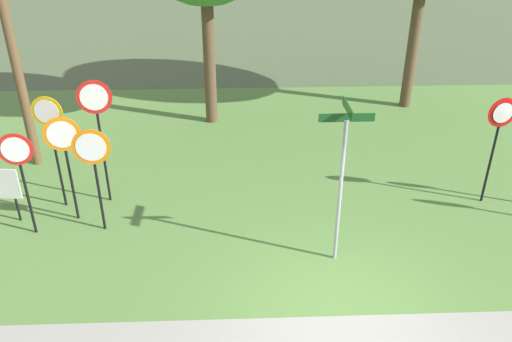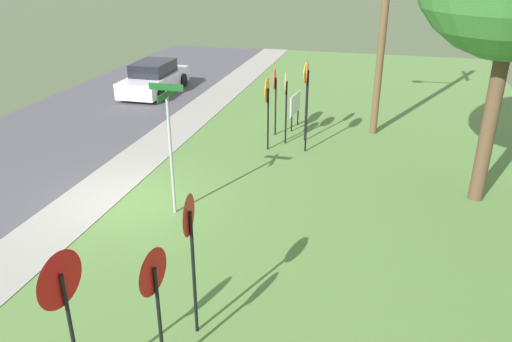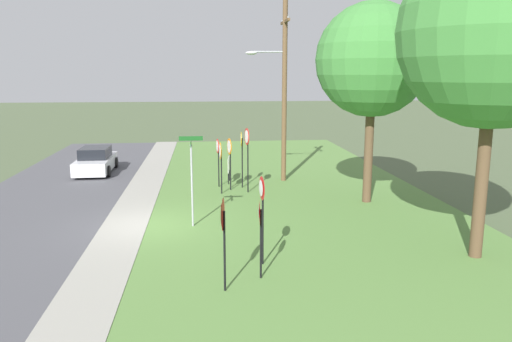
{
  "view_description": "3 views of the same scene",
  "coord_description": "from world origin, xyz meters",
  "px_view_note": "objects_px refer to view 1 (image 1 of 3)",
  "views": [
    {
      "loc": [
        -1.63,
        -6.39,
        6.21
      ],
      "look_at": [
        -1.26,
        3.05,
        1.24
      ],
      "focal_mm": 35.9,
      "sensor_mm": 36.0,
      "label": 1
    },
    {
      "loc": [
        10.23,
        6.28,
        5.9
      ],
      "look_at": [
        -0.21,
        3.54,
        1.17
      ],
      "focal_mm": 35.32,
      "sensor_mm": 36.0,
      "label": 2
    },
    {
      "loc": [
        17.18,
        2.03,
        5.32
      ],
      "look_at": [
        -0.65,
        3.94,
        1.8
      ],
      "focal_mm": 34.87,
      "sensor_mm": 36.0,
      "label": 3
    }
  ],
  "objects_px": {
    "stop_sign_far_center": "(19,163)",
    "stop_sign_far_right": "(97,115)",
    "stop_sign_far_left": "(64,147)",
    "street_name_post": "(342,173)",
    "stop_sign_near_left": "(51,129)",
    "yield_sign_near_left": "(499,127)",
    "stop_sign_near_right": "(93,159)"
  },
  "relations": [
    {
      "from": "stop_sign_far_left",
      "to": "street_name_post",
      "type": "bearing_deg",
      "value": -27.81
    },
    {
      "from": "street_name_post",
      "to": "stop_sign_far_left",
      "type": "bearing_deg",
      "value": 163.38
    },
    {
      "from": "stop_sign_near_right",
      "to": "street_name_post",
      "type": "distance_m",
      "value": 4.86
    },
    {
      "from": "stop_sign_near_right",
      "to": "stop_sign_far_right",
      "type": "bearing_deg",
      "value": 93.04
    },
    {
      "from": "stop_sign_near_right",
      "to": "street_name_post",
      "type": "height_order",
      "value": "street_name_post"
    },
    {
      "from": "stop_sign_far_left",
      "to": "stop_sign_near_right",
      "type": "bearing_deg",
      "value": -44.07
    },
    {
      "from": "stop_sign_far_center",
      "to": "yield_sign_near_left",
      "type": "distance_m",
      "value": 9.99
    },
    {
      "from": "stop_sign_far_right",
      "to": "street_name_post",
      "type": "relative_size",
      "value": 0.91
    },
    {
      "from": "stop_sign_far_right",
      "to": "stop_sign_near_left",
      "type": "bearing_deg",
      "value": -178.65
    },
    {
      "from": "stop_sign_far_center",
      "to": "street_name_post",
      "type": "height_order",
      "value": "street_name_post"
    },
    {
      "from": "yield_sign_near_left",
      "to": "stop_sign_far_right",
      "type": "bearing_deg",
      "value": 171.15
    },
    {
      "from": "stop_sign_near_left",
      "to": "yield_sign_near_left",
      "type": "height_order",
      "value": "stop_sign_near_left"
    },
    {
      "from": "yield_sign_near_left",
      "to": "street_name_post",
      "type": "xyz_separation_m",
      "value": [
        -3.8,
        -1.99,
        0.0
      ]
    },
    {
      "from": "stop_sign_far_center",
      "to": "stop_sign_far_right",
      "type": "xyz_separation_m",
      "value": [
        1.29,
        1.27,
        0.48
      ]
    },
    {
      "from": "stop_sign_far_right",
      "to": "street_name_post",
      "type": "bearing_deg",
      "value": -34.93
    },
    {
      "from": "stop_sign_far_center",
      "to": "yield_sign_near_left",
      "type": "xyz_separation_m",
      "value": [
        9.94,
        0.89,
        0.23
      ]
    },
    {
      "from": "stop_sign_far_left",
      "to": "yield_sign_near_left",
      "type": "xyz_separation_m",
      "value": [
        9.2,
        0.38,
        0.13
      ]
    },
    {
      "from": "stop_sign_near_left",
      "to": "stop_sign_near_right",
      "type": "xyz_separation_m",
      "value": [
        1.11,
        -1.02,
        -0.21
      ]
    },
    {
      "from": "stop_sign_near_right",
      "to": "stop_sign_far_left",
      "type": "xyz_separation_m",
      "value": [
        -0.68,
        0.44,
        0.06
      ]
    },
    {
      "from": "stop_sign_near_left",
      "to": "street_name_post",
      "type": "xyz_separation_m",
      "value": [
        5.83,
        -2.19,
        -0.01
      ]
    },
    {
      "from": "stop_sign_far_center",
      "to": "stop_sign_far_right",
      "type": "height_order",
      "value": "stop_sign_far_right"
    },
    {
      "from": "stop_sign_near_right",
      "to": "yield_sign_near_left",
      "type": "height_order",
      "value": "yield_sign_near_left"
    },
    {
      "from": "stop_sign_near_left",
      "to": "yield_sign_near_left",
      "type": "bearing_deg",
      "value": 2.73
    },
    {
      "from": "stop_sign_near_left",
      "to": "street_name_post",
      "type": "height_order",
      "value": "street_name_post"
    },
    {
      "from": "stop_sign_near_right",
      "to": "stop_sign_far_center",
      "type": "relative_size",
      "value": 1.01
    },
    {
      "from": "stop_sign_near_left",
      "to": "street_name_post",
      "type": "relative_size",
      "value": 0.83
    },
    {
      "from": "stop_sign_near_right",
      "to": "stop_sign_far_center",
      "type": "xyz_separation_m",
      "value": [
        -1.43,
        -0.07,
        -0.04
      ]
    },
    {
      "from": "stop_sign_near_right",
      "to": "stop_sign_far_right",
      "type": "distance_m",
      "value": 1.28
    },
    {
      "from": "stop_sign_near_right",
      "to": "stop_sign_far_center",
      "type": "distance_m",
      "value": 1.43
    },
    {
      "from": "stop_sign_near_right",
      "to": "stop_sign_far_right",
      "type": "relative_size",
      "value": 0.79
    },
    {
      "from": "stop_sign_far_right",
      "to": "street_name_post",
      "type": "xyz_separation_m",
      "value": [
        4.85,
        -2.37,
        -0.24
      ]
    },
    {
      "from": "stop_sign_near_right",
      "to": "yield_sign_near_left",
      "type": "bearing_deg",
      "value": 1.93
    }
  ]
}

